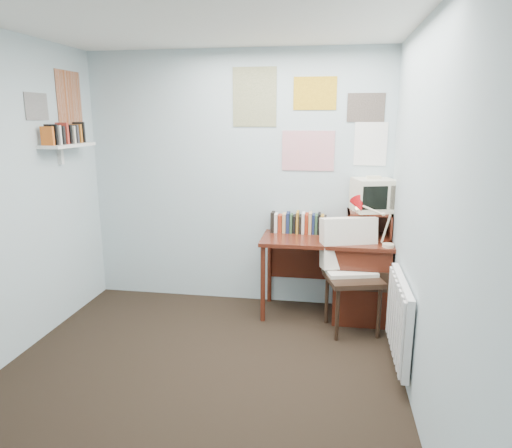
# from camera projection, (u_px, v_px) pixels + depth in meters

# --- Properties ---
(ground) EXTENTS (3.50, 3.50, 0.00)m
(ground) POSITION_uv_depth(u_px,v_px,m) (188.00, 394.00, 3.15)
(ground) COLOR black
(ground) RESTS_ON ground
(back_wall) EXTENTS (3.00, 0.02, 2.50)m
(back_wall) POSITION_uv_depth(u_px,v_px,m) (237.00, 180.00, 4.54)
(back_wall) COLOR #ABBEC3
(back_wall) RESTS_ON ground
(right_wall) EXTENTS (0.02, 3.50, 2.50)m
(right_wall) POSITION_uv_depth(u_px,v_px,m) (431.00, 226.00, 2.63)
(right_wall) COLOR #ABBEC3
(right_wall) RESTS_ON ground
(ceiling) EXTENTS (3.00, 3.50, 0.02)m
(ceiling) POSITION_uv_depth(u_px,v_px,m) (173.00, 2.00, 2.58)
(ceiling) COLOR white
(ceiling) RESTS_ON back_wall
(desk) EXTENTS (1.20, 0.55, 0.76)m
(desk) POSITION_uv_depth(u_px,v_px,m) (354.00, 276.00, 4.30)
(desk) COLOR #521F12
(desk) RESTS_ON ground
(desk_chair) EXTENTS (0.60, 0.59, 0.97)m
(desk_chair) POSITION_uv_depth(u_px,v_px,m) (353.00, 279.00, 3.99)
(desk_chair) COLOR black
(desk_chair) RESTS_ON ground
(desk_lamp) EXTENTS (0.28, 0.25, 0.37)m
(desk_lamp) POSITION_uv_depth(u_px,v_px,m) (390.00, 226.00, 3.94)
(desk_lamp) COLOR red
(desk_lamp) RESTS_ON desk
(tv_riser) EXTENTS (0.40, 0.30, 0.25)m
(tv_riser) POSITION_uv_depth(u_px,v_px,m) (369.00, 224.00, 4.27)
(tv_riser) COLOR #521F12
(tv_riser) RESTS_ON desk
(crt_tv) EXTENTS (0.42, 0.41, 0.33)m
(crt_tv) POSITION_uv_depth(u_px,v_px,m) (373.00, 193.00, 4.22)
(crt_tv) COLOR beige
(crt_tv) RESTS_ON tv_riser
(book_row) EXTENTS (0.60, 0.14, 0.22)m
(book_row) POSITION_uv_depth(u_px,v_px,m) (302.00, 222.00, 4.44)
(book_row) COLOR #521F12
(book_row) RESTS_ON desk
(radiator) EXTENTS (0.09, 0.80, 0.60)m
(radiator) POSITION_uv_depth(u_px,v_px,m) (400.00, 319.00, 3.35)
(radiator) COLOR white
(radiator) RESTS_ON right_wall
(wall_shelf) EXTENTS (0.20, 0.62, 0.24)m
(wall_shelf) POSITION_uv_depth(u_px,v_px,m) (68.00, 145.00, 4.05)
(wall_shelf) COLOR white
(wall_shelf) RESTS_ON left_wall
(posters_back) EXTENTS (1.20, 0.01, 0.90)m
(posters_back) POSITION_uv_depth(u_px,v_px,m) (309.00, 119.00, 4.29)
(posters_back) COLOR white
(posters_back) RESTS_ON back_wall
(posters_left) EXTENTS (0.01, 0.70, 0.60)m
(posters_left) POSITION_uv_depth(u_px,v_px,m) (54.00, 101.00, 3.98)
(posters_left) COLOR white
(posters_left) RESTS_ON left_wall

